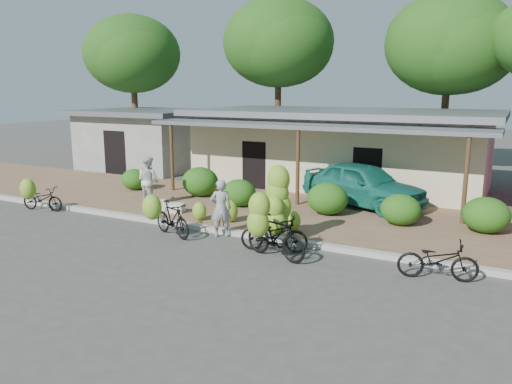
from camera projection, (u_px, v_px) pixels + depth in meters
ground at (204, 256)px, 12.90m from camera, size 100.00×100.00×0.00m
sidewalk at (284, 212)px, 17.21m from camera, size 60.00×6.00×0.12m
curb at (242, 234)px, 14.61m from camera, size 60.00×0.25×0.15m
shop_main at (341, 147)px, 22.01m from camera, size 13.00×8.50×3.35m
shop_grey at (147, 138)px, 27.12m from camera, size 7.00×6.00×3.15m
tree_back_left at (131, 53)px, 29.23m from camera, size 5.67×5.59×8.47m
tree_far_center at (276, 41)px, 28.05m from camera, size 6.24×6.21×9.28m
tree_center_right at (446, 42)px, 24.45m from camera, size 6.24×6.20×8.88m
hedge_0 at (135, 179)px, 20.75m from camera, size 1.11×1.00×0.87m
hedge_1 at (200, 182)px, 19.48m from camera, size 1.46×1.32×1.14m
hedge_2 at (239, 193)px, 17.80m from camera, size 1.24×1.12×0.97m
hedge_3 at (327, 199)px, 16.62m from camera, size 1.37×1.24×1.07m
hedge_4 at (400, 210)px, 15.34m from camera, size 1.23×1.11×0.96m
hedge_5 at (486, 215)px, 14.50m from camera, size 1.35×1.21×1.05m
bike_far_left at (40, 197)px, 17.52m from camera, size 1.71×1.31×1.27m
bike_left at (168, 217)px, 14.46m from camera, size 1.77×1.38×1.34m
bike_center at (276, 217)px, 13.38m from camera, size 1.91×1.35×2.24m
bike_right at (272, 231)px, 12.49m from camera, size 1.99×1.38×1.82m
bike_far_right at (438, 260)px, 11.23m from camera, size 1.84×0.96×0.92m
loose_banana_a at (199, 211)px, 15.91m from camera, size 0.47×0.40×0.59m
loose_banana_b at (229, 211)px, 15.69m from camera, size 0.57×0.48×0.71m
loose_banana_c at (293, 221)px, 14.71m from camera, size 0.49×0.42×0.61m
sack_near at (172, 208)px, 17.01m from camera, size 0.92×0.59×0.30m
sack_far at (162, 205)px, 17.41m from camera, size 0.83×0.75×0.28m
vendor at (221, 208)px, 14.43m from camera, size 0.74×0.69×1.70m
bystander at (148, 180)px, 18.02m from camera, size 0.93×0.77×1.76m
teal_van at (363, 184)px, 17.79m from camera, size 4.97×3.42×1.57m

